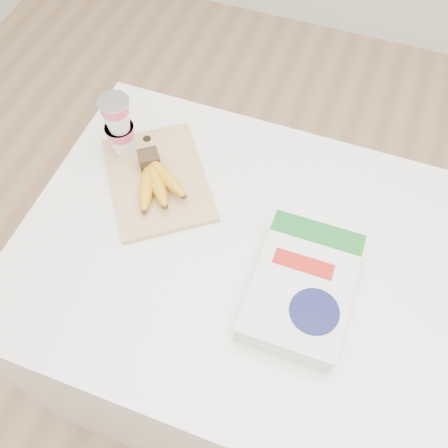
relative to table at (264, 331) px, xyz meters
The scene contains 6 objects.
room 0.92m from the table, ahead, with size 4.00×4.00×4.00m.
table is the anchor object (origin of this frame).
cutting_board 0.56m from the table, 161.54° to the left, with size 0.22×0.30×0.02m, color tan.
bananas 0.58m from the table, 164.47° to the left, with size 0.17×0.18×0.06m.
yogurt_stack 0.71m from the table, 160.26° to the left, with size 0.08×0.07×0.17m.
cereal_box 0.47m from the table, 39.71° to the right, with size 0.20×0.29×0.06m.
Camera 1 is at (0.06, -0.51, 1.82)m, focal length 40.00 mm.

